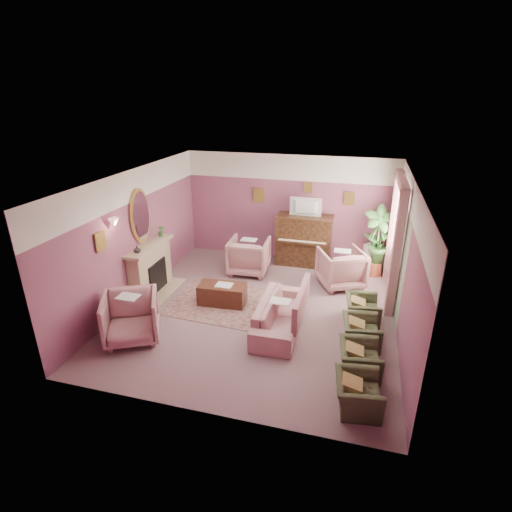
% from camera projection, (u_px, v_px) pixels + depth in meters
% --- Properties ---
extents(floor, '(5.50, 6.00, 0.01)m').
position_uv_depth(floor, '(259.00, 310.00, 8.41)').
color(floor, '#7F6066').
rests_on(floor, ground).
extents(ceiling, '(5.50, 6.00, 0.01)m').
position_uv_depth(ceiling, '(260.00, 178.00, 7.33)').
color(ceiling, silver).
rests_on(ceiling, wall_back).
extents(wall_back, '(5.50, 0.02, 2.80)m').
position_uv_depth(wall_back, '(288.00, 208.00, 10.54)').
color(wall_back, '#71435F').
rests_on(wall_back, floor).
extents(wall_front, '(5.50, 0.02, 2.80)m').
position_uv_depth(wall_front, '(201.00, 330.00, 5.20)').
color(wall_front, '#71435F').
rests_on(wall_front, floor).
extents(wall_left, '(0.02, 6.00, 2.80)m').
position_uv_depth(wall_left, '(135.00, 236.00, 8.54)').
color(wall_left, '#71435F').
rests_on(wall_left, floor).
extents(wall_right, '(0.02, 6.00, 2.80)m').
position_uv_depth(wall_right, '(406.00, 263.00, 7.20)').
color(wall_right, '#71435F').
rests_on(wall_right, floor).
extents(picture_rail_band, '(5.50, 0.01, 0.65)m').
position_uv_depth(picture_rail_band, '(289.00, 168.00, 10.12)').
color(picture_rail_band, white).
rests_on(picture_rail_band, wall_back).
extents(stripe_panel, '(0.01, 3.00, 2.15)m').
position_uv_depth(stripe_panel, '(399.00, 254.00, 8.49)').
color(stripe_panel, '#99AA8D').
rests_on(stripe_panel, wall_right).
extents(fireplace_surround, '(0.30, 1.40, 1.10)m').
position_uv_depth(fireplace_surround, '(151.00, 269.00, 9.00)').
color(fireplace_surround, tan).
rests_on(fireplace_surround, floor).
extents(fireplace_inset, '(0.18, 0.72, 0.68)m').
position_uv_depth(fireplace_inset, '(155.00, 276.00, 9.04)').
color(fireplace_inset, black).
rests_on(fireplace_inset, floor).
extents(fire_ember, '(0.06, 0.54, 0.10)m').
position_uv_depth(fire_ember, '(158.00, 283.00, 9.10)').
color(fire_ember, '#FB4517').
rests_on(fire_ember, floor).
extents(mantel_shelf, '(0.40, 1.55, 0.07)m').
position_uv_depth(mantel_shelf, '(149.00, 246.00, 8.78)').
color(mantel_shelf, tan).
rests_on(mantel_shelf, fireplace_surround).
extents(hearth, '(0.55, 1.50, 0.02)m').
position_uv_depth(hearth, '(161.00, 292.00, 9.16)').
color(hearth, tan).
rests_on(hearth, floor).
extents(mirror_frame, '(0.04, 0.72, 1.20)m').
position_uv_depth(mirror_frame, '(140.00, 216.00, 8.55)').
color(mirror_frame, '#D3BC52').
rests_on(mirror_frame, wall_left).
extents(mirror_glass, '(0.01, 0.60, 1.06)m').
position_uv_depth(mirror_glass, '(141.00, 216.00, 8.55)').
color(mirror_glass, white).
rests_on(mirror_glass, wall_left).
extents(sconce_shade, '(0.20, 0.20, 0.16)m').
position_uv_depth(sconce_shade, '(114.00, 223.00, 7.53)').
color(sconce_shade, '#F2AA95').
rests_on(sconce_shade, wall_left).
extents(piano, '(1.40, 0.60, 1.30)m').
position_uv_depth(piano, '(304.00, 241.00, 10.43)').
color(piano, '#382112').
rests_on(piano, floor).
extents(piano_keyshelf, '(1.30, 0.12, 0.06)m').
position_uv_depth(piano_keyshelf, '(302.00, 243.00, 10.09)').
color(piano_keyshelf, '#382112').
rests_on(piano_keyshelf, piano).
extents(piano_keys, '(1.20, 0.08, 0.02)m').
position_uv_depth(piano_keys, '(302.00, 241.00, 10.07)').
color(piano_keys, beige).
rests_on(piano_keys, piano).
extents(piano_top, '(1.45, 0.65, 0.04)m').
position_uv_depth(piano_top, '(305.00, 217.00, 10.17)').
color(piano_top, '#382112').
rests_on(piano_top, piano).
extents(television, '(0.80, 0.12, 0.48)m').
position_uv_depth(television, '(305.00, 206.00, 10.02)').
color(television, black).
rests_on(television, piano).
extents(print_back_left, '(0.30, 0.03, 0.38)m').
position_uv_depth(print_back_left, '(259.00, 195.00, 10.58)').
color(print_back_left, '#D3BC52').
rests_on(print_back_left, wall_back).
extents(print_back_right, '(0.26, 0.03, 0.34)m').
position_uv_depth(print_back_right, '(349.00, 199.00, 9.99)').
color(print_back_right, '#D3BC52').
rests_on(print_back_right, wall_back).
extents(print_back_mid, '(0.22, 0.03, 0.26)m').
position_uv_depth(print_back_mid, '(308.00, 187.00, 10.16)').
color(print_back_mid, '#D3BC52').
rests_on(print_back_mid, wall_back).
extents(print_left_wall, '(0.03, 0.28, 0.36)m').
position_uv_depth(print_left_wall, '(101.00, 241.00, 7.34)').
color(print_left_wall, '#D3BC52').
rests_on(print_left_wall, wall_left).
extents(window_blind, '(0.03, 1.40, 1.80)m').
position_uv_depth(window_blind, '(400.00, 222.00, 8.48)').
color(window_blind, beige).
rests_on(window_blind, wall_right).
extents(curtain_left, '(0.16, 0.34, 2.60)m').
position_uv_depth(curtain_left, '(396.00, 255.00, 7.84)').
color(curtain_left, '#AD6D75').
rests_on(curtain_left, floor).
extents(curtain_right, '(0.16, 0.34, 2.60)m').
position_uv_depth(curtain_right, '(392.00, 226.00, 9.48)').
color(curtain_right, '#AD6D75').
rests_on(curtain_right, floor).
extents(pelmet, '(0.16, 2.20, 0.16)m').
position_uv_depth(pelmet, '(402.00, 182.00, 8.17)').
color(pelmet, '#AD6D75').
rests_on(pelmet, wall_right).
extents(mantel_plant, '(0.16, 0.16, 0.28)m').
position_uv_depth(mantel_plant, '(161.00, 231.00, 9.20)').
color(mantel_plant, '#407C38').
rests_on(mantel_plant, mantel_shelf).
extents(mantel_vase, '(0.16, 0.16, 0.16)m').
position_uv_depth(mantel_vase, '(137.00, 249.00, 8.29)').
color(mantel_vase, white).
rests_on(mantel_vase, mantel_shelf).
extents(area_rug, '(2.60, 1.95, 0.01)m').
position_uv_depth(area_rug, '(229.00, 303.00, 8.67)').
color(area_rug, '#845D56').
rests_on(area_rug, floor).
extents(coffee_table, '(1.03, 0.56, 0.45)m').
position_uv_depth(coffee_table, '(222.00, 294.00, 8.60)').
color(coffee_table, '#472316').
rests_on(coffee_table, floor).
extents(table_paper, '(0.35, 0.28, 0.01)m').
position_uv_depth(table_paper, '(224.00, 285.00, 8.50)').
color(table_paper, silver).
rests_on(table_paper, coffee_table).
extents(sofa, '(0.67, 2.00, 0.81)m').
position_uv_depth(sofa, '(280.00, 309.00, 7.67)').
color(sofa, tan).
rests_on(sofa, floor).
extents(sofa_throw, '(0.10, 1.51, 0.55)m').
position_uv_depth(sofa_throw, '(301.00, 303.00, 7.50)').
color(sofa_throw, '#AD6D75').
rests_on(sofa_throw, sofa).
extents(floral_armchair_left, '(0.95, 0.95, 0.99)m').
position_uv_depth(floral_armchair_left, '(249.00, 254.00, 9.99)').
color(floral_armchair_left, tan).
rests_on(floral_armchair_left, floor).
extents(floral_armchair_right, '(0.95, 0.95, 0.99)m').
position_uv_depth(floral_armchair_right, '(341.00, 266.00, 9.30)').
color(floral_armchair_right, tan).
rests_on(floral_armchair_right, floor).
extents(floral_armchair_front, '(0.95, 0.95, 0.99)m').
position_uv_depth(floral_armchair_front, '(131.00, 315.00, 7.27)').
color(floral_armchair_front, tan).
rests_on(floral_armchair_front, floor).
extents(olive_chair_a, '(0.53, 0.75, 0.65)m').
position_uv_depth(olive_chair_a, '(358.00, 389.00, 5.73)').
color(olive_chair_a, '#42492C').
rests_on(olive_chair_a, floor).
extents(olive_chair_b, '(0.53, 0.75, 0.65)m').
position_uv_depth(olive_chair_b, '(360.00, 355.00, 6.46)').
color(olive_chair_b, '#42492C').
rests_on(olive_chair_b, floor).
extents(olive_chair_c, '(0.53, 0.75, 0.65)m').
position_uv_depth(olive_chair_c, '(361.00, 328.00, 7.19)').
color(olive_chair_c, '#42492C').
rests_on(olive_chair_c, floor).
extents(olive_chair_d, '(0.53, 0.75, 0.65)m').
position_uv_depth(olive_chair_d, '(362.00, 306.00, 7.92)').
color(olive_chair_d, '#42492C').
rests_on(olive_chair_d, floor).
extents(side_table, '(0.52, 0.52, 0.70)m').
position_uv_depth(side_table, '(373.00, 259.00, 10.07)').
color(side_table, silver).
rests_on(side_table, floor).
extents(side_plant_big, '(0.30, 0.30, 0.34)m').
position_uv_depth(side_plant_big, '(375.00, 240.00, 9.88)').
color(side_plant_big, '#407C38').
rests_on(side_plant_big, side_table).
extents(side_plant_small, '(0.16, 0.16, 0.28)m').
position_uv_depth(side_plant_small, '(380.00, 243.00, 9.77)').
color(side_plant_small, '#407C38').
rests_on(side_plant_small, side_table).
extents(palm_pot, '(0.34, 0.34, 0.34)m').
position_uv_depth(palm_pot, '(374.00, 269.00, 9.96)').
color(palm_pot, '#A44A2E').
rests_on(palm_pot, floor).
extents(palm_plant, '(0.76, 0.76, 1.44)m').
position_uv_depth(palm_plant, '(378.00, 235.00, 9.62)').
color(palm_plant, '#407C38').
rests_on(palm_plant, palm_pot).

